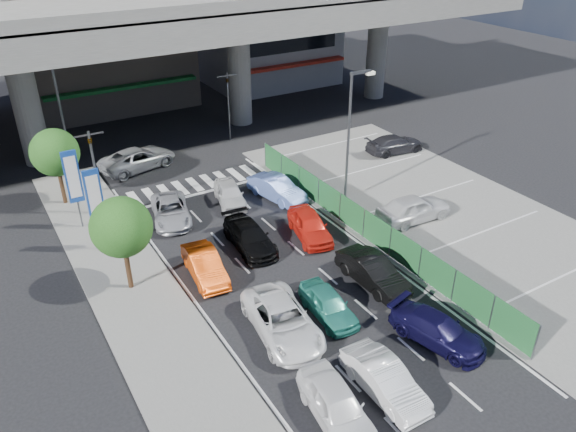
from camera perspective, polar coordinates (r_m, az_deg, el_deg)
ground at (r=27.10m, az=1.27°, el=-7.15°), size 120.00×120.00×0.00m
parking_lot at (r=34.50m, az=15.11°, el=0.42°), size 12.00×28.00×0.06m
sidewalk_left at (r=27.93m, az=-15.62°, el=-7.02°), size 4.00×30.00×0.12m
fence_run at (r=29.95m, az=8.89°, el=-1.60°), size 0.16×22.00×1.80m
expressway at (r=42.69m, az=-15.38°, el=18.40°), size 64.00×14.00×10.75m
building_center at (r=53.38m, az=-18.91°, el=18.52°), size 14.00×10.90×15.00m
building_east at (r=58.37m, az=-2.26°, el=19.26°), size 12.00×10.90×12.00m
traffic_light_left at (r=33.18m, az=-19.29°, el=6.09°), size 1.60×1.24×5.20m
traffic_light_right at (r=42.93m, az=-6.15°, el=12.64°), size 1.60×1.24×5.20m
street_lamp_right at (r=32.87m, az=6.46°, el=8.93°), size 1.65×0.22×8.00m
street_lamp_left at (r=38.48m, az=-21.85°, el=10.06°), size 1.65×0.22×8.00m
signboard_near at (r=29.76m, az=-19.02°, el=1.60°), size 0.80×0.14×4.70m
signboard_far at (r=32.40m, az=-20.99°, el=3.51°), size 0.80×0.14×4.70m
tree_near at (r=26.16m, az=-16.58°, el=-1.11°), size 2.80×2.80×4.80m
tree_far at (r=35.47m, az=-22.61°, el=5.96°), size 2.80×2.80×4.80m
van_white_back_left at (r=20.80m, az=4.97°, el=-18.60°), size 2.15×4.23×1.38m
hatch_white_back_mid at (r=21.90m, az=9.79°, el=-16.06°), size 1.41×3.98×1.31m
minivan_navy_back at (r=24.50m, az=14.94°, el=-11.10°), size 2.70×4.50×1.22m
sedan_white_mid_left at (r=24.04m, az=-0.56°, el=-10.54°), size 2.92×5.22×1.38m
taxi_teal_mid at (r=25.07m, az=4.12°, el=-8.93°), size 1.71×3.68×1.22m
hatch_black_mid_right at (r=27.19m, az=8.60°, el=-5.60°), size 1.56×4.22×1.38m
taxi_orange_left at (r=27.68m, az=-8.45°, el=-4.99°), size 1.78×4.07×1.30m
sedan_black_mid at (r=29.74m, az=-3.92°, el=-2.11°), size 2.10×4.52×1.28m
taxi_orange_right at (r=30.60m, az=2.23°, el=-0.97°), size 2.54×4.32×1.38m
wagon_silver_front_left at (r=32.91m, az=-11.82°, el=0.52°), size 3.03×4.73×1.21m
sedan_white_front_mid at (r=34.21m, az=-5.94°, el=2.25°), size 2.36×4.03×1.29m
kei_truck_front_right at (r=34.58m, az=-1.14°, el=2.81°), size 2.28×4.40×1.38m
crossing_wagon_silver at (r=40.03m, az=-15.01°, el=5.66°), size 5.68×3.61×1.46m
parked_sedan_white at (r=32.82m, az=12.64°, el=0.79°), size 4.61×2.04×1.54m
parked_sedan_dgrey at (r=41.96m, az=10.79°, el=7.20°), size 4.56×2.25×1.27m
traffic_cone at (r=32.38m, az=6.84°, el=0.11°), size 0.50×0.50×0.74m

